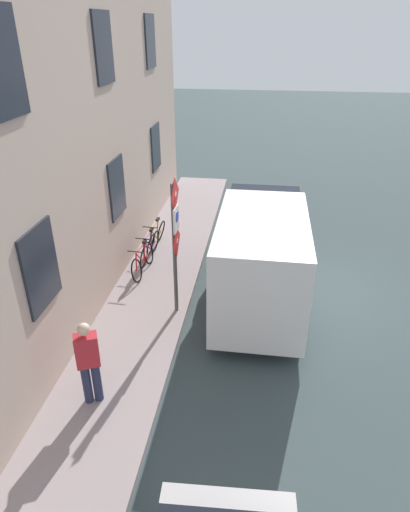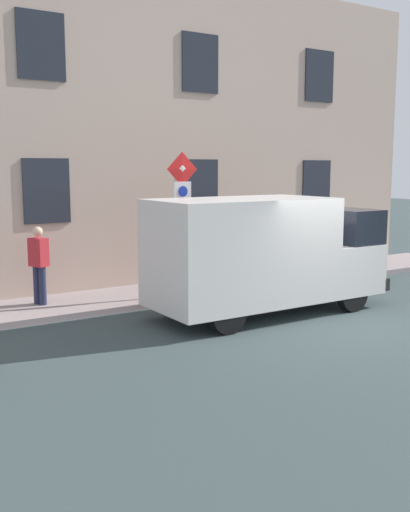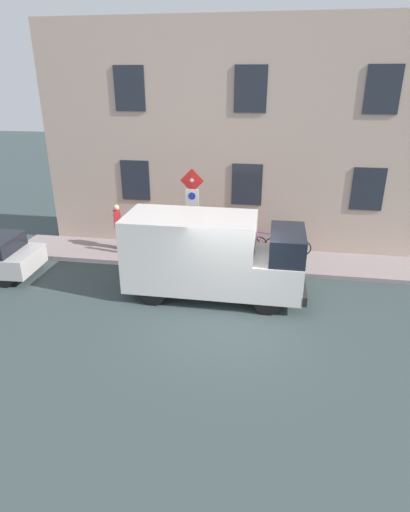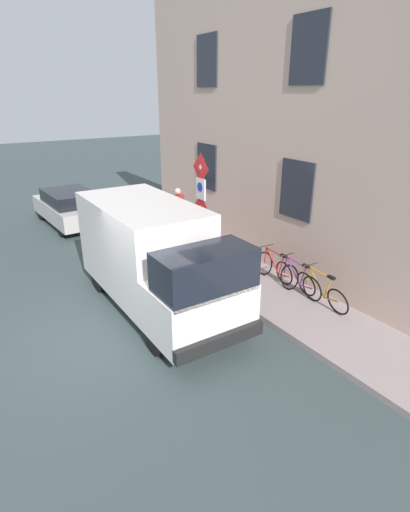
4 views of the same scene
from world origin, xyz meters
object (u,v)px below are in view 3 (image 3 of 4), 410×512
at_px(sign_post_stacked, 192,206).
at_px(delivery_van, 210,254).
at_px(bicycle_orange, 287,246).
at_px(bicycle_purple, 266,244).
at_px(bicycle_red, 244,243).
at_px(pedestrian, 118,225).

relative_size(sign_post_stacked, delivery_van, 0.60).
xyz_separation_m(sign_post_stacked, bicycle_orange, (1.32, -3.26, -1.72)).
bearing_deg(delivery_van, bicycle_orange, 54.05).
relative_size(sign_post_stacked, bicycle_purple, 1.88).
relative_size(bicycle_purple, bicycle_red, 1.00).
bearing_deg(delivery_van, pedestrian, 144.02).
distance_m(sign_post_stacked, bicycle_purple, 3.29).
distance_m(sign_post_stacked, delivery_van, 2.29).
distance_m(bicycle_orange, bicycle_purple, 0.79).
bearing_deg(bicycle_orange, bicycle_purple, 4.28).
xyz_separation_m(sign_post_stacked, delivery_van, (-1.90, -0.91, -0.90)).
bearing_deg(bicycle_purple, sign_post_stacked, 32.09).
relative_size(sign_post_stacked, pedestrian, 1.87).
height_order(sign_post_stacked, delivery_van, sign_post_stacked).
bearing_deg(sign_post_stacked, pedestrian, 72.06).
relative_size(delivery_van, bicycle_purple, 3.11).
distance_m(sign_post_stacked, bicycle_orange, 3.92).
bearing_deg(bicycle_purple, bicycle_orange, -176.11).
distance_m(delivery_van, bicycle_purple, 3.68).
bearing_deg(sign_post_stacked, delivery_van, -154.54).
height_order(sign_post_stacked, bicycle_red, sign_post_stacked).
bearing_deg(bicycle_purple, delivery_van, 68.04).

